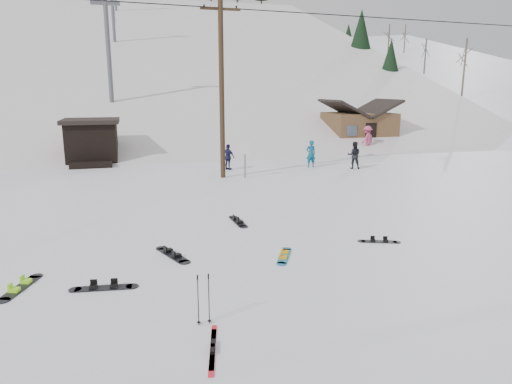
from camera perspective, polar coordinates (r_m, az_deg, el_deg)
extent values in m
plane|color=white|center=(10.72, -0.30, -12.64)|extent=(200.00, 200.00, 0.00)
cube|color=silver|center=(66.52, -12.41, -1.92)|extent=(60.00, 85.24, 65.97)
cube|color=white|center=(73.51, 18.82, -0.11)|extent=(45.66, 93.98, 54.59)
cylinder|color=#3A2819|center=(23.78, -4.31, 12.54)|extent=(0.26, 0.26, 9.00)
cube|color=#3A2819|center=(24.08, -4.48, 21.86)|extent=(2.00, 0.12, 0.12)
cylinder|color=black|center=(24.10, -4.48, 22.14)|extent=(0.08, 0.08, 0.12)
cylinder|color=#595B60|center=(23.91, -1.39, 3.91)|extent=(0.07, 0.07, 1.80)
cube|color=white|center=(23.78, -1.38, 5.45)|extent=(0.50, 0.04, 0.60)
cube|color=black|center=(30.65, -19.77, 5.80)|extent=(3.00, 3.00, 2.50)
cube|color=black|center=(30.53, -19.97, 8.35)|extent=(3.40, 3.40, 0.25)
cube|color=black|center=(29.02, -19.88, 3.24)|extent=(2.40, 1.20, 0.30)
cylinder|color=#595B60|center=(39.48, -17.93, 16.08)|extent=(0.36, 0.36, 8.00)
cube|color=#595B60|center=(39.91, -18.33, 21.52)|extent=(2.20, 0.30, 0.30)
cylinder|color=#595B60|center=(60.08, -17.49, 21.04)|extent=(0.36, 0.36, 8.00)
cube|color=brown|center=(37.79, 12.68, 7.59)|extent=(5.00, 4.00, 2.70)
cube|color=black|center=(37.08, 10.93, 10.21)|extent=(2.69, 4.40, 1.43)
cube|color=black|center=(38.33, 14.63, 10.11)|extent=(2.69, 4.40, 1.43)
cube|color=black|center=(36.04, 14.15, 6.87)|extent=(0.90, 0.06, 1.90)
cube|color=#1A79AF|center=(12.94, 3.54, -8.01)|extent=(0.75, 1.18, 0.02)
cylinder|color=#1A79AF|center=(13.49, 3.86, -7.13)|extent=(0.27, 0.27, 0.02)
cylinder|color=#1A79AF|center=(12.39, 3.20, -8.97)|extent=(0.27, 0.27, 0.02)
cube|color=orange|center=(13.12, 3.66, -7.48)|extent=(0.24, 0.21, 0.08)
cube|color=orange|center=(12.72, 3.43, -8.13)|extent=(0.24, 0.21, 0.08)
cube|color=red|center=(8.69, -5.46, -19.21)|extent=(0.40, 1.50, 0.02)
cube|color=black|center=(8.67, -5.46, -18.97)|extent=(0.13, 0.28, 0.07)
cube|color=red|center=(8.82, -5.42, -18.67)|extent=(0.40, 1.50, 0.02)
cube|color=black|center=(8.80, -5.42, -18.44)|extent=(0.13, 0.28, 0.07)
cylinder|color=black|center=(9.32, -7.24, -13.34)|extent=(0.02, 0.02, 1.03)
cylinder|color=black|center=(9.53, -7.16, -15.85)|extent=(0.08, 0.08, 0.01)
cylinder|color=black|center=(9.11, -7.33, -10.53)|extent=(0.03, 0.03, 0.09)
cylinder|color=black|center=(9.35, -5.90, -13.23)|extent=(0.02, 0.02, 1.03)
cylinder|color=black|center=(9.56, -5.84, -15.73)|extent=(0.08, 0.08, 0.01)
cylinder|color=black|center=(9.14, -5.98, -10.42)|extent=(0.03, 0.03, 0.09)
cube|color=black|center=(11.56, -18.49, -11.32)|extent=(1.33, 0.45, 0.03)
cylinder|color=black|center=(11.45, -15.23, -11.31)|extent=(0.30, 0.30, 0.03)
cylinder|color=black|center=(11.69, -21.68, -11.28)|extent=(0.30, 0.30, 0.03)
cube|color=black|center=(11.49, -17.34, -11.06)|extent=(0.18, 0.23, 0.09)
cube|color=black|center=(11.58, -19.67, -11.05)|extent=(0.18, 0.23, 0.09)
cube|color=black|center=(13.21, -10.39, -7.75)|extent=(0.83, 1.41, 0.03)
cylinder|color=black|center=(13.80, -11.74, -6.90)|extent=(0.32, 0.32, 0.03)
cylinder|color=black|center=(12.63, -8.92, -8.67)|extent=(0.32, 0.32, 0.03)
cube|color=black|center=(13.40, -10.91, -7.19)|extent=(0.28, 0.25, 0.09)
cube|color=black|center=(12.98, -9.89, -7.82)|extent=(0.28, 0.25, 0.09)
cube|color=black|center=(12.33, -27.35, -10.57)|extent=(0.74, 1.37, 0.03)
cylinder|color=black|center=(12.86, -25.79, -9.46)|extent=(0.31, 0.31, 0.03)
cylinder|color=black|center=(11.82, -29.07, -11.78)|extent=(0.31, 0.31, 0.03)
cube|color=#9FF71D|center=(12.50, -26.80, -9.91)|extent=(0.26, 0.23, 0.09)
cube|color=#9FF71D|center=(12.12, -27.99, -10.74)|extent=(0.26, 0.23, 0.09)
cube|color=black|center=(14.58, 15.13, -6.01)|extent=(1.08, 0.59, 0.02)
cylinder|color=black|center=(14.69, 17.19, -6.01)|extent=(0.24, 0.24, 0.02)
cylinder|color=black|center=(14.50, 13.06, -6.01)|extent=(0.24, 0.24, 0.02)
cube|color=black|center=(14.61, 15.89, -5.84)|extent=(0.18, 0.21, 0.07)
cube|color=black|center=(14.54, 14.40, -5.84)|extent=(0.18, 0.21, 0.07)
cube|color=black|center=(16.13, -2.27, -3.73)|extent=(0.40, 1.32, 0.03)
cylinder|color=black|center=(16.73, -2.93, -3.13)|extent=(0.30, 0.30, 0.03)
cylinder|color=black|center=(15.54, -1.55, -4.38)|extent=(0.30, 0.30, 0.03)
cube|color=black|center=(16.33, -2.51, -3.32)|extent=(0.22, 0.18, 0.09)
cube|color=black|center=(15.90, -2.02, -3.77)|extent=(0.22, 0.18, 0.09)
imported|color=#0B5173|center=(27.38, 6.87, 4.77)|extent=(0.60, 0.40, 1.61)
imported|color=black|center=(27.34, 12.15, 4.53)|extent=(0.94, 0.85, 1.58)
imported|color=#BA416A|center=(34.57, 13.74, 6.44)|extent=(1.44, 1.24, 1.94)
imported|color=#1A193E|center=(26.38, -3.49, 4.39)|extent=(0.83, 0.90, 1.49)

